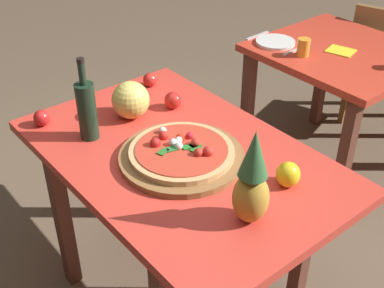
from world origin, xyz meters
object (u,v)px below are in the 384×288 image
(pineapple_left, at_px, (252,182))
(tomato_beside_pepper, at_px, (150,80))
(pizza, at_px, (182,151))
(tomato_at_corner, at_px, (42,118))
(fork_utensil, at_px, (257,35))
(dining_chair, at_px, (383,60))
(napkin_folded, at_px, (341,51))
(melon, at_px, (131,100))
(pizza_board, at_px, (182,157))
(knife_utensil, at_px, (294,51))
(bell_pepper, at_px, (288,175))
(wine_bottle, at_px, (87,109))
(tomato_near_board, at_px, (173,100))
(drinking_glass_juice, at_px, (303,47))
(dinner_plate, at_px, (275,42))
(background_table, at_px, (339,70))
(display_table, at_px, (181,173))

(pineapple_left, height_order, tomato_beside_pepper, pineapple_left)
(pizza, distance_m, tomato_at_corner, 0.63)
(pineapple_left, bearing_deg, fork_utensil, 133.48)
(dining_chair, distance_m, napkin_folded, 0.73)
(dining_chair, height_order, pineapple_left, pineapple_left)
(pineapple_left, relative_size, melon, 2.09)
(dining_chair, bearing_deg, melon, 72.75)
(pizza_board, bearing_deg, dining_chair, 100.21)
(pizza_board, bearing_deg, knife_utensil, 110.23)
(pizza_board, relative_size, melon, 2.95)
(bell_pepper, xyz_separation_m, knife_utensil, (-0.76, 0.91, -0.04))
(wine_bottle, height_order, tomato_near_board, wine_bottle)
(drinking_glass_juice, bearing_deg, tomato_beside_pepper, -105.26)
(dining_chair, bearing_deg, wine_bottle, 73.63)
(dinner_plate, bearing_deg, bell_pepper, -45.40)
(pineapple_left, xyz_separation_m, tomato_beside_pepper, (-0.96, 0.30, -0.12))
(tomato_at_corner, relative_size, napkin_folded, 0.49)
(tomato_at_corner, bearing_deg, pineapple_left, 14.91)
(dinner_plate, bearing_deg, pizza_board, -63.64)
(pizza, relative_size, drinking_glass_juice, 4.18)
(melon, relative_size, napkin_folded, 1.14)
(bell_pepper, relative_size, napkin_folded, 0.67)
(tomato_beside_pepper, distance_m, tomato_at_corner, 0.55)
(tomato_near_board, distance_m, dinner_plate, 0.91)
(background_table, xyz_separation_m, knife_utensil, (-0.15, -0.22, 0.13))
(pizza_board, relative_size, bell_pepper, 5.04)
(tomato_beside_pepper, distance_m, dinner_plate, 0.84)
(melon, height_order, tomato_at_corner, melon)
(dining_chair, distance_m, tomato_beside_pepper, 1.74)
(background_table, relative_size, tomato_beside_pepper, 13.19)
(pizza, bearing_deg, drinking_glass_juice, 107.28)
(pineapple_left, distance_m, fork_utensil, 1.58)
(knife_utensil, bearing_deg, wine_bottle, -90.87)
(tomato_near_board, bearing_deg, pizza, -32.90)
(pineapple_left, xyz_separation_m, drinking_glass_juice, (-0.74, 1.13, -0.10))
(tomato_beside_pepper, relative_size, dinner_plate, 0.30)
(dining_chair, bearing_deg, background_table, 82.49)
(tomato_near_board, relative_size, knife_utensil, 0.42)
(drinking_glass_juice, height_order, fork_utensil, drinking_glass_juice)
(pizza_board, xyz_separation_m, fork_utensil, (-0.69, 1.10, -0.01))
(tomato_beside_pepper, bearing_deg, pizza_board, -24.53)
(melon, bearing_deg, drinking_glass_juice, 87.60)
(tomato_near_board, bearing_deg, drinking_glass_juice, 90.53)
(tomato_at_corner, bearing_deg, dining_chair, 84.66)
(tomato_at_corner, bearing_deg, display_table, 31.07)
(dining_chair, relative_size, pizza_board, 1.80)
(wine_bottle, xyz_separation_m, napkin_folded, (0.11, 1.48, -0.12))
(dinner_plate, height_order, fork_utensil, dinner_plate)
(display_table, xyz_separation_m, drinking_glass_juice, (-0.30, 1.07, 0.14))
(display_table, relative_size, tomato_near_board, 17.13)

